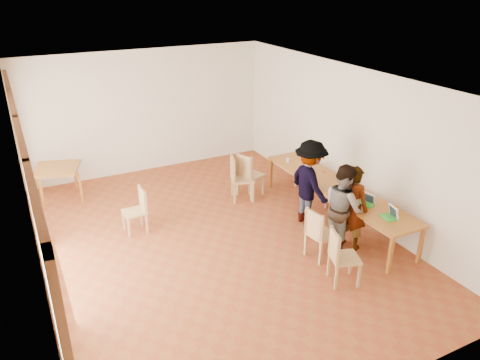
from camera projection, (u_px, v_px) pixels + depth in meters
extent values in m
plane|color=#964B24|center=(215.00, 241.00, 8.77)|extent=(8.00, 8.00, 0.00)
cube|color=silver|center=(147.00, 112.00, 11.43)|extent=(6.00, 0.10, 3.00)
cube|color=silver|center=(367.00, 295.00, 4.90)|extent=(6.00, 0.10, 3.00)
cube|color=silver|center=(349.00, 141.00, 9.41)|extent=(0.10, 8.00, 3.00)
cube|color=white|center=(31.00, 201.00, 6.94)|extent=(0.10, 8.00, 3.00)
cube|color=white|center=(211.00, 80.00, 7.55)|extent=(6.00, 8.00, 0.04)
cube|color=#A66325|center=(336.00, 187.00, 9.25)|extent=(0.80, 4.00, 0.05)
cube|color=#A66325|center=(390.00, 255.00, 7.68)|extent=(0.06, 0.06, 0.70)
cube|color=#A66325|center=(271.00, 173.00, 10.84)|extent=(0.06, 0.06, 0.70)
cube|color=#A66325|center=(421.00, 246.00, 7.96)|extent=(0.06, 0.06, 0.70)
cube|color=#A66325|center=(296.00, 168.00, 11.13)|extent=(0.06, 0.06, 0.70)
cube|color=#A66325|center=(56.00, 169.00, 10.12)|extent=(0.90, 0.90, 0.05)
cube|color=#A66325|center=(42.00, 195.00, 9.80)|extent=(0.05, 0.05, 0.70)
cube|color=#A66325|center=(38.00, 181.00, 10.43)|extent=(0.05, 0.05, 0.70)
cube|color=#A66325|center=(81.00, 188.00, 10.12)|extent=(0.05, 0.05, 0.70)
cube|color=#A66325|center=(75.00, 175.00, 10.76)|extent=(0.05, 0.05, 0.70)
cube|color=tan|center=(345.00, 258.00, 7.44)|extent=(0.56, 0.56, 0.04)
cube|color=tan|center=(334.00, 245.00, 7.31)|extent=(0.18, 0.43, 0.46)
cube|color=tan|center=(322.00, 234.00, 8.12)|extent=(0.49, 0.49, 0.04)
cube|color=tan|center=(314.00, 225.00, 7.91)|extent=(0.10, 0.44, 0.46)
cube|color=tan|center=(242.00, 179.00, 10.22)|extent=(0.59, 0.59, 0.04)
cube|color=tan|center=(233.00, 168.00, 10.08)|extent=(0.19, 0.46, 0.49)
cube|color=tan|center=(251.00, 175.00, 10.40)|extent=(0.61, 0.61, 0.05)
cube|color=tan|center=(244.00, 167.00, 10.15)|extent=(0.21, 0.46, 0.50)
cube|color=tan|center=(134.00, 212.00, 8.93)|extent=(0.42, 0.42, 0.04)
cube|color=tan|center=(143.00, 199.00, 8.92)|extent=(0.05, 0.41, 0.43)
imported|color=gray|center=(352.00, 207.00, 8.29)|extent=(0.57, 0.68, 1.59)
imported|color=gray|center=(343.00, 208.00, 8.23)|extent=(0.76, 0.90, 1.63)
imported|color=gray|center=(310.00, 183.00, 9.07)|extent=(0.67, 1.14, 1.73)
cube|color=green|center=(388.00, 217.00, 8.01)|extent=(0.24, 0.30, 0.03)
cube|color=white|center=(394.00, 212.00, 8.00)|extent=(0.12, 0.26, 0.23)
cube|color=green|center=(366.00, 204.00, 8.47)|extent=(0.24, 0.29, 0.03)
cube|color=white|center=(370.00, 198.00, 8.49)|extent=(0.13, 0.24, 0.21)
cube|color=green|center=(308.00, 170.00, 9.94)|extent=(0.24, 0.28, 0.02)
cube|color=white|center=(312.00, 166.00, 9.91)|extent=(0.15, 0.23, 0.20)
imported|color=gold|center=(395.00, 210.00, 8.19)|extent=(0.17, 0.17, 0.11)
cylinder|color=#187726|center=(351.00, 195.00, 8.53)|extent=(0.07, 0.07, 0.28)
cylinder|color=silver|center=(288.00, 160.00, 10.40)|extent=(0.07, 0.07, 0.09)
cylinder|color=white|center=(306.00, 173.00, 9.77)|extent=(0.08, 0.08, 0.06)
cube|color=#C12E43|center=(324.00, 172.00, 9.89)|extent=(0.05, 0.10, 0.01)
cube|color=black|center=(353.00, 204.00, 8.39)|extent=(0.16, 0.26, 0.09)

